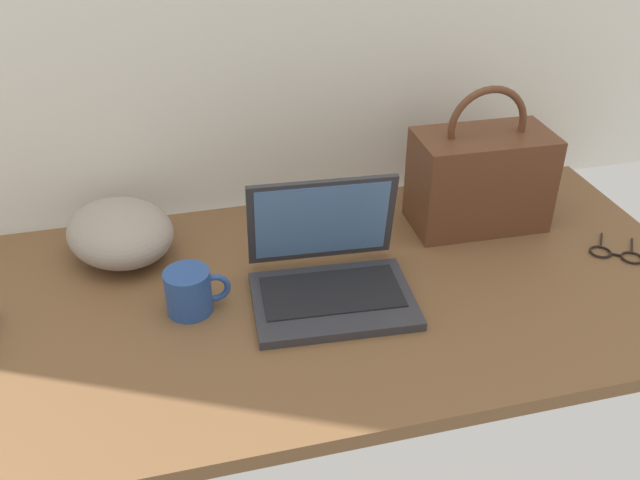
# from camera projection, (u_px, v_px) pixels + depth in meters

# --- Properties ---
(desk) EXTENTS (1.60, 0.76, 0.03)m
(desk) POSITION_uv_depth(u_px,v_px,m) (313.00, 297.00, 1.39)
(desk) COLOR brown
(desk) RESTS_ON ground
(laptop) EXTENTS (0.32, 0.29, 0.22)m
(laptop) POSITION_uv_depth(u_px,v_px,m) (329.00, 272.00, 1.36)
(laptop) COLOR #2D2D33
(laptop) RESTS_ON desk
(coffee_mug) EXTENTS (0.12, 0.09, 0.09)m
(coffee_mug) POSITION_uv_depth(u_px,v_px,m) (190.00, 290.00, 1.31)
(coffee_mug) COLOR #26478C
(coffee_mug) RESTS_ON desk
(eyeglasses) EXTENTS (0.13, 0.14, 0.01)m
(eyeglasses) POSITION_uv_depth(u_px,v_px,m) (616.00, 254.00, 1.49)
(eyeglasses) COLOR black
(eyeglasses) RESTS_ON desk
(handbag) EXTENTS (0.30, 0.17, 0.33)m
(handbag) POSITION_uv_depth(u_px,v_px,m) (480.00, 178.00, 1.55)
(handbag) COLOR #59331E
(handbag) RESTS_ON desk
(cushion) EXTENTS (0.31, 0.32, 0.12)m
(cushion) POSITION_uv_depth(u_px,v_px,m) (120.00, 232.00, 1.46)
(cushion) COLOR gray
(cushion) RESTS_ON desk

